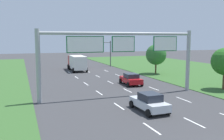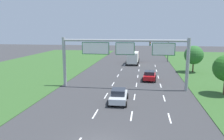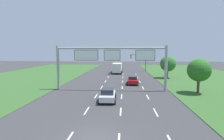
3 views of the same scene
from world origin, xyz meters
name	(u,v)px [view 1 (image 1 of 3)]	position (x,y,z in m)	size (l,w,h in m)	color
lane_dashes_inner_left	(133,116)	(-1.75, 9.00, 0.00)	(0.14, 56.40, 0.01)	white
lane_dashes_inner_right	(171,111)	(1.75, 9.00, 0.00)	(0.14, 56.40, 0.01)	white
lane_dashes_slip	(204,107)	(5.25, 9.00, 0.00)	(0.14, 56.40, 0.01)	white
car_near_red	(131,79)	(3.68, 21.28, 0.77)	(2.28, 4.14, 1.51)	red
car_lead_silver	(149,102)	(0.08, 9.68, 0.77)	(2.13, 4.08, 1.56)	silver
box_truck	(77,62)	(0.14, 38.32, 1.59)	(2.85, 7.76, 2.87)	#B21E19
sign_gantry	(122,49)	(0.05, 15.68, 4.95)	(17.24, 0.44, 7.00)	#9EA0A5
traffic_light_mast	(102,49)	(6.67, 42.87, 3.87)	(4.76, 0.49, 5.60)	#47494F
roadside_tree_far	(156,55)	(11.97, 29.13, 3.34)	(3.51, 3.51, 5.11)	#513823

